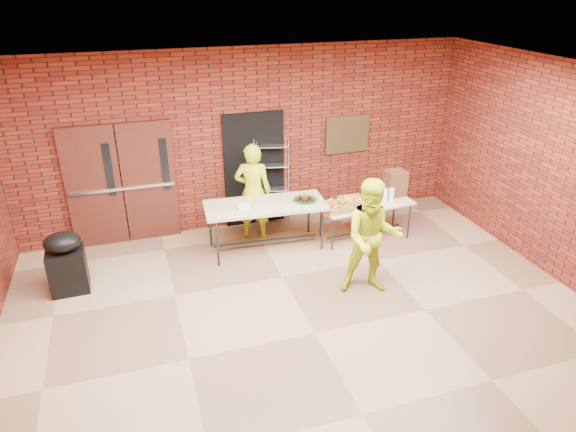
# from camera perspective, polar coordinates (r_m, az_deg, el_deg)

# --- Properties ---
(room) EXTENTS (8.08, 7.08, 3.28)m
(room) POSITION_cam_1_polar(r_m,az_deg,el_deg) (6.05, 3.38, -0.89)
(room) COLOR brown
(room) RESTS_ON ground
(double_doors) EXTENTS (1.78, 0.12, 2.10)m
(double_doors) POSITION_cam_1_polar(r_m,az_deg,el_deg) (9.08, -17.93, 3.34)
(double_doors) COLOR #441C13
(double_doors) RESTS_ON room
(dark_doorway) EXTENTS (1.10, 0.06, 2.10)m
(dark_doorway) POSITION_cam_1_polar(r_m,az_deg,el_deg) (9.34, -3.77, 5.15)
(dark_doorway) COLOR black
(dark_doorway) RESTS_ON room
(bronze_plaque) EXTENTS (0.85, 0.04, 0.70)m
(bronze_plaque) POSITION_cam_1_polar(r_m,az_deg,el_deg) (9.74, 6.59, 9.00)
(bronze_plaque) COLOR #44331B
(bronze_plaque) RESTS_ON room
(wire_rack) EXTENTS (0.63, 0.33, 1.65)m
(wire_rack) POSITION_cam_1_polar(r_m,az_deg,el_deg) (9.36, -1.81, 3.76)
(wire_rack) COLOR silver
(wire_rack) RESTS_ON room
(table_left) EXTENTS (2.05, 0.98, 0.82)m
(table_left) POSITION_cam_1_polar(r_m,az_deg,el_deg) (8.50, -2.51, 0.90)
(table_left) COLOR #B7AA8B
(table_left) RESTS_ON room
(table_right) EXTENTS (1.67, 0.80, 0.67)m
(table_right) POSITION_cam_1_polar(r_m,az_deg,el_deg) (9.01, 8.64, 1.14)
(table_right) COLOR #B7AA8B
(table_right) RESTS_ON room
(basket_bananas) EXTENTS (0.42, 0.33, 0.13)m
(basket_bananas) POSITION_cam_1_polar(r_m,az_deg,el_deg) (8.61, 4.90, 0.98)
(basket_bananas) COLOR #A17441
(basket_bananas) RESTS_ON table_right
(basket_oranges) EXTENTS (0.46, 0.36, 0.14)m
(basket_oranges) POSITION_cam_1_polar(r_m,az_deg,el_deg) (8.87, 7.18, 1.66)
(basket_oranges) COLOR #A17441
(basket_oranges) RESTS_ON table_right
(basket_apples) EXTENTS (0.45, 0.35, 0.14)m
(basket_apples) POSITION_cam_1_polar(r_m,az_deg,el_deg) (8.61, 5.68, 0.97)
(basket_apples) COLOR #A17441
(basket_apples) RESTS_ON table_right
(muffin_tray) EXTENTS (0.40, 0.40, 0.10)m
(muffin_tray) POSITION_cam_1_polar(r_m,az_deg,el_deg) (8.60, 1.89, 2.04)
(muffin_tray) COLOR #184E14
(muffin_tray) RESTS_ON table_left
(napkin_box) EXTENTS (0.20, 0.13, 0.07)m
(napkin_box) POSITION_cam_1_polar(r_m,az_deg,el_deg) (8.32, -4.91, 1.04)
(napkin_box) COLOR white
(napkin_box) RESTS_ON table_left
(coffee_dispenser) EXTENTS (0.34, 0.31, 0.45)m
(coffee_dispenser) POSITION_cam_1_polar(r_m,az_deg,el_deg) (9.33, 11.81, 3.63)
(coffee_dispenser) COLOR brown
(coffee_dispenser) RESTS_ON table_right
(cup_stack_front) EXTENTS (0.08, 0.08, 0.24)m
(cup_stack_front) POSITION_cam_1_polar(r_m,az_deg,el_deg) (9.03, 10.76, 2.25)
(cup_stack_front) COLOR white
(cup_stack_front) RESTS_ON table_right
(cup_stack_mid) EXTENTS (0.09, 0.09, 0.26)m
(cup_stack_mid) POSITION_cam_1_polar(r_m,az_deg,el_deg) (9.02, 11.43, 2.23)
(cup_stack_mid) COLOR white
(cup_stack_mid) RESTS_ON table_right
(cup_stack_back) EXTENTS (0.07, 0.07, 0.22)m
(cup_stack_back) POSITION_cam_1_polar(r_m,az_deg,el_deg) (9.10, 10.70, 2.37)
(cup_stack_back) COLOR white
(cup_stack_back) RESTS_ON table_right
(covered_grill) EXTENTS (0.54, 0.45, 0.95)m
(covered_grill) POSITION_cam_1_polar(r_m,az_deg,el_deg) (8.14, -23.41, -4.74)
(covered_grill) COLOR black
(covered_grill) RESTS_ON room
(volunteer_woman) EXTENTS (0.73, 0.60, 1.73)m
(volunteer_woman) POSITION_cam_1_polar(r_m,az_deg,el_deg) (8.86, -3.90, 2.69)
(volunteer_woman) COLOR #B9CF17
(volunteer_woman) RESTS_ON room
(volunteer_man) EXTENTS (1.01, 0.89, 1.75)m
(volunteer_man) POSITION_cam_1_polar(r_m,az_deg,el_deg) (7.39, 9.37, -2.38)
(volunteer_man) COLOR #B9CF17
(volunteer_man) RESTS_ON room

